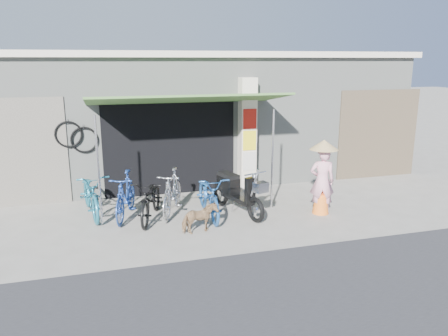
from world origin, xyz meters
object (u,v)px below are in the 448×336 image
object	(u,v)px
bike_silver	(172,192)
bike_navy	(209,195)
moped	(236,192)
street_dog	(200,219)
bike_black	(151,199)
bike_blue	(125,196)
nun	(322,177)
bike_teal	(91,194)

from	to	relation	value
bike_silver	bike_navy	size ratio (longest dim) A/B	0.92
bike_navy	moped	world-z (taller)	moped
bike_navy	street_dog	distance (m)	1.01
bike_black	street_dog	size ratio (longest dim) A/B	2.48
bike_blue	bike_navy	bearing A→B (deg)	3.82
bike_navy	street_dog	xyz separation A→B (m)	(-0.42, -0.90, -0.19)
bike_navy	nun	distance (m)	2.59
bike_silver	moped	bearing A→B (deg)	10.06
bike_teal	nun	world-z (taller)	nun
moped	nun	bearing A→B (deg)	-34.26
bike_black	nun	world-z (taller)	nun
nun	bike_silver	bearing A→B (deg)	3.45
bike_blue	nun	world-z (taller)	nun
bike_teal	bike_blue	bearing A→B (deg)	-36.52
bike_teal	bike_navy	size ratio (longest dim) A/B	1.04
bike_teal	bike_blue	world-z (taller)	bike_blue
moped	bike_silver	bearing A→B (deg)	150.45
bike_black	bike_silver	xyz separation A→B (m)	(0.50, 0.22, 0.04)
street_dog	moped	distance (m)	1.45
bike_silver	bike_navy	distance (m)	0.86
bike_blue	street_dog	bearing A→B (deg)	-26.80
bike_blue	bike_navy	distance (m)	1.86
bike_silver	bike_navy	xyz separation A→B (m)	(0.77, -0.37, -0.03)
bike_blue	moped	world-z (taller)	moped
bike_black	street_dog	world-z (taller)	bike_black
bike_blue	bike_silver	xyz separation A→B (m)	(1.04, -0.05, 0.00)
bike_teal	bike_silver	bearing A→B (deg)	-22.69
moped	nun	xyz separation A→B (m)	(1.86, -0.57, 0.35)
street_dog	moped	xyz separation A→B (m)	(1.08, 0.96, 0.20)
bike_silver	nun	xyz separation A→B (m)	(3.29, -0.88, 0.33)
bike_navy	moped	bearing A→B (deg)	6.22
bike_black	moped	size ratio (longest dim) A/B	0.95
bike_teal	bike_silver	xyz separation A→B (m)	(1.77, -0.43, 0.01)
bike_teal	bike_navy	world-z (taller)	bike_teal
bike_silver	bike_teal	bearing A→B (deg)	-171.49
bike_silver	bike_navy	world-z (taller)	bike_silver
street_dog	moped	size ratio (longest dim) A/B	0.38
bike_silver	moped	xyz separation A→B (m)	(1.42, -0.31, -0.01)
bike_blue	street_dog	world-z (taller)	bike_blue
bike_black	bike_navy	world-z (taller)	bike_navy
bike_teal	street_dog	world-z (taller)	bike_teal
bike_black	bike_silver	bearing A→B (deg)	41.83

